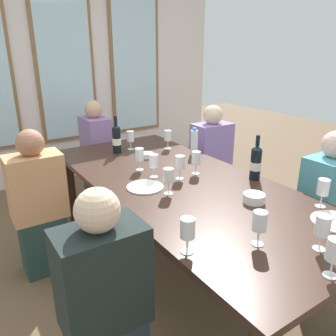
{
  "coord_description": "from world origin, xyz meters",
  "views": [
    {
      "loc": [
        -1.28,
        -1.77,
        1.63
      ],
      "look_at": [
        0.0,
        0.17,
        0.79
      ],
      "focal_mm": 35.7,
      "sensor_mm": 36.0,
      "label": 1
    }
  ],
  "objects_px": {
    "wine_glass_7": "(130,137)",
    "seated_person_0": "(39,207)",
    "white_plate_1": "(145,187)",
    "wine_glass_8": "(139,156)",
    "tasting_bowl_1": "(254,198)",
    "wine_glass_9": "(180,163)",
    "wine_bottle_0": "(256,163)",
    "dining_table": "(181,189)",
    "wine_glass_3": "(323,188)",
    "water_bottle": "(194,142)",
    "wine_glass_5": "(188,230)",
    "wine_glass_6": "(154,161)",
    "wine_glass_11": "(168,136)",
    "seated_person_1": "(211,163)",
    "tasting_bowl_0": "(147,155)",
    "seated_person_4": "(97,154)",
    "white_plate_0": "(336,222)",
    "wine_glass_10": "(168,177)",
    "wine_glass_4": "(260,223)",
    "seated_person_2": "(105,307)",
    "wine_glass_1": "(196,159)",
    "wine_glass_2": "(323,226)",
    "seated_person_3": "(325,210)"
  },
  "relations": [
    {
      "from": "wine_glass_3",
      "to": "seated_person_4",
      "type": "bearing_deg",
      "value": 100.93
    },
    {
      "from": "water_bottle",
      "to": "wine_glass_5",
      "type": "xyz_separation_m",
      "value": [
        -0.94,
        -1.17,
        0.0
      ]
    },
    {
      "from": "dining_table",
      "to": "seated_person_3",
      "type": "relative_size",
      "value": 2.26
    },
    {
      "from": "dining_table",
      "to": "seated_person_1",
      "type": "height_order",
      "value": "seated_person_1"
    },
    {
      "from": "wine_glass_2",
      "to": "wine_glass_7",
      "type": "relative_size",
      "value": 1.0
    },
    {
      "from": "dining_table",
      "to": "wine_glass_6",
      "type": "relative_size",
      "value": 14.4
    },
    {
      "from": "dining_table",
      "to": "seated_person_2",
      "type": "distance_m",
      "value": 1.06
    },
    {
      "from": "tasting_bowl_1",
      "to": "wine_glass_3",
      "type": "height_order",
      "value": "wine_glass_3"
    },
    {
      "from": "wine_glass_4",
      "to": "wine_glass_5",
      "type": "relative_size",
      "value": 1.0
    },
    {
      "from": "water_bottle",
      "to": "seated_person_4",
      "type": "xyz_separation_m",
      "value": [
        -0.46,
        1.15,
        -0.33
      ]
    },
    {
      "from": "wine_glass_1",
      "to": "wine_glass_6",
      "type": "bearing_deg",
      "value": 159.16
    },
    {
      "from": "white_plate_1",
      "to": "wine_glass_8",
      "type": "xyz_separation_m",
      "value": [
        0.14,
        0.32,
        0.11
      ]
    },
    {
      "from": "white_plate_0",
      "to": "wine_glass_4",
      "type": "relative_size",
      "value": 1.49
    },
    {
      "from": "white_plate_1",
      "to": "wine_glass_3",
      "type": "distance_m",
      "value": 1.1
    },
    {
      "from": "wine_glass_9",
      "to": "wine_glass_5",
      "type": "bearing_deg",
      "value": -123.17
    },
    {
      "from": "seated_person_1",
      "to": "tasting_bowl_0",
      "type": "bearing_deg",
      "value": -175.43
    },
    {
      "from": "dining_table",
      "to": "wine_glass_4",
      "type": "bearing_deg",
      "value": -100.54
    },
    {
      "from": "wine_glass_11",
      "to": "wine_glass_5",
      "type": "bearing_deg",
      "value": -120.33
    },
    {
      "from": "wine_glass_7",
      "to": "wine_glass_11",
      "type": "relative_size",
      "value": 1.0
    },
    {
      "from": "tasting_bowl_1",
      "to": "wine_glass_2",
      "type": "bearing_deg",
      "value": -103.53
    },
    {
      "from": "tasting_bowl_1",
      "to": "tasting_bowl_0",
      "type": "bearing_deg",
      "value": 95.33
    },
    {
      "from": "wine_glass_1",
      "to": "wine_glass_3",
      "type": "relative_size",
      "value": 1.0
    },
    {
      "from": "seated_person_4",
      "to": "wine_glass_11",
      "type": "bearing_deg",
      "value": -67.04
    },
    {
      "from": "wine_glass_6",
      "to": "wine_glass_11",
      "type": "distance_m",
      "value": 0.74
    },
    {
      "from": "wine_glass_7",
      "to": "seated_person_0",
      "type": "xyz_separation_m",
      "value": [
        -0.92,
        -0.31,
        -0.33
      ]
    },
    {
      "from": "white_plate_1",
      "to": "water_bottle",
      "type": "bearing_deg",
      "value": 29.29
    },
    {
      "from": "wine_glass_3",
      "to": "wine_glass_4",
      "type": "relative_size",
      "value": 1.0
    },
    {
      "from": "wine_glass_5",
      "to": "water_bottle",
      "type": "bearing_deg",
      "value": 51.27
    },
    {
      "from": "wine_glass_9",
      "to": "wine_glass_11",
      "type": "height_order",
      "value": "same"
    },
    {
      "from": "dining_table",
      "to": "wine_glass_3",
      "type": "xyz_separation_m",
      "value": [
        0.46,
        -0.78,
        0.18
      ]
    },
    {
      "from": "wine_glass_3",
      "to": "wine_glass_4",
      "type": "distance_m",
      "value": 0.62
    },
    {
      "from": "dining_table",
      "to": "wine_glass_11",
      "type": "relative_size",
      "value": 14.4
    },
    {
      "from": "wine_bottle_0",
      "to": "tasting_bowl_1",
      "type": "height_order",
      "value": "wine_bottle_0"
    },
    {
      "from": "wine_bottle_0",
      "to": "wine_glass_1",
      "type": "distance_m",
      "value": 0.43
    },
    {
      "from": "seated_person_4",
      "to": "wine_glass_7",
      "type": "bearing_deg",
      "value": -84.43
    },
    {
      "from": "wine_glass_1",
      "to": "wine_glass_9",
      "type": "height_order",
      "value": "same"
    },
    {
      "from": "dining_table",
      "to": "seated_person_0",
      "type": "bearing_deg",
      "value": 145.35
    },
    {
      "from": "seated_person_1",
      "to": "wine_glass_5",
      "type": "bearing_deg",
      "value": -133.78
    },
    {
      "from": "white_plate_0",
      "to": "white_plate_1",
      "type": "relative_size",
      "value": 1.04
    },
    {
      "from": "seated_person_2",
      "to": "wine_glass_11",
      "type": "bearing_deg",
      "value": 47.66
    },
    {
      "from": "water_bottle",
      "to": "wine_glass_11",
      "type": "height_order",
      "value": "water_bottle"
    },
    {
      "from": "wine_glass_1",
      "to": "wine_glass_3",
      "type": "distance_m",
      "value": 0.89
    },
    {
      "from": "tasting_bowl_1",
      "to": "wine_glass_9",
      "type": "relative_size",
      "value": 0.76
    },
    {
      "from": "wine_glass_3",
      "to": "water_bottle",
      "type": "bearing_deg",
      "value": 89.99
    },
    {
      "from": "wine_glass_4",
      "to": "wine_glass_10",
      "type": "relative_size",
      "value": 1.0
    },
    {
      "from": "wine_glass_4",
      "to": "seated_person_1",
      "type": "bearing_deg",
      "value": 56.42
    },
    {
      "from": "seated_person_2",
      "to": "wine_glass_3",
      "type": "bearing_deg",
      "value": -7.14
    },
    {
      "from": "white_plate_0",
      "to": "wine_glass_10",
      "type": "xyz_separation_m",
      "value": [
        -0.55,
        0.81,
        0.11
      ]
    },
    {
      "from": "wine_glass_10",
      "to": "wine_glass_11",
      "type": "distance_m",
      "value": 1.03
    },
    {
      "from": "white_plate_0",
      "to": "wine_glass_4",
      "type": "xyz_separation_m",
      "value": [
        -0.51,
        0.09,
        0.11
      ]
    }
  ]
}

